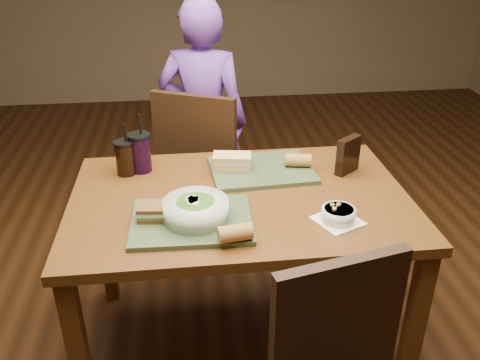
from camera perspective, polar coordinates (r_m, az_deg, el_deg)
name	(u,v)px	position (r m, az deg, el deg)	size (l,w,h in m)	color
ground	(240,340)	(2.41, 0.00, -17.57)	(6.00, 6.00, 0.00)	#381C0B
dining_table	(240,216)	(2.00, 0.00, -4.08)	(1.30, 0.85, 0.75)	#583011
chair_far	(195,169)	(2.65, -5.04, 1.27)	(0.56, 0.58, 0.97)	black
diner	(203,122)	(2.87, -4.14, 6.48)	(0.50, 0.33, 1.37)	#6C399E
tray_near	(192,221)	(1.79, -5.44, -4.63)	(0.42, 0.32, 0.02)	#384829
tray_far	(261,170)	(2.14, 2.42, 1.16)	(0.42, 0.32, 0.02)	#384829
salad_bowl	(196,208)	(1.77, -5.00, -3.20)	(0.23, 0.23, 0.08)	silver
soup_bowl	(338,214)	(1.82, 10.99, -3.81)	(0.19, 0.19, 0.06)	white
sandwich_near	(154,212)	(1.79, -9.62, -3.58)	(0.12, 0.09, 0.05)	#593819
sandwich_far	(232,161)	(2.12, -0.89, 2.10)	(0.17, 0.11, 0.06)	tan
baguette_near	(235,233)	(1.65, -0.55, -5.97)	(0.06, 0.06, 0.11)	#AD7533
baguette_far	(298,160)	(2.15, 6.54, 2.21)	(0.05, 0.05, 0.11)	#AD7533
cup_cola	(125,158)	(2.15, -12.78, 2.47)	(0.08, 0.08, 0.23)	black
cup_berry	(140,152)	(2.16, -11.14, 3.06)	(0.09, 0.09, 0.26)	black
chip_bag	(348,155)	(2.16, 12.04, 2.75)	(0.12, 0.04, 0.16)	black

